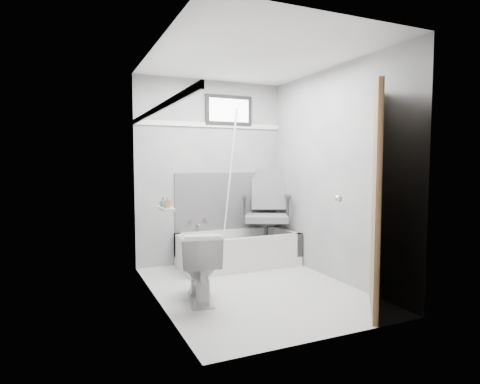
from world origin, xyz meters
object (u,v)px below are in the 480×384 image
soap_bottle_b (163,202)px  door (425,202)px  bathtub (238,250)px  office_chair (266,211)px  soap_bottle_a (167,202)px  toilet (200,266)px

soap_bottle_b → door: bearing=-34.1°
bathtub → office_chair: (0.42, 0.03, 0.47)m
office_chair → door: size_ratio=0.56×
soap_bottle_a → bathtub: bearing=42.0°
toilet → door: 2.10m
toilet → soap_bottle_b: (-0.32, 0.11, 0.62)m
bathtub → soap_bottle_b: 1.66m
door → bathtub: bearing=108.7°
door → soap_bottle_a: size_ratio=18.59×
office_chair → soap_bottle_a: office_chair is taller
toilet → bathtub: bearing=-117.0°
door → soap_bottle_b: 2.32m
door → soap_bottle_b: (-1.92, 1.30, -0.04)m
soap_bottle_b → soap_bottle_a: bearing=-90.0°
office_chair → toilet: (-1.27, -1.04, -0.35)m
toilet → soap_bottle_a: size_ratio=6.36×
office_chair → soap_bottle_a: size_ratio=10.45×
bathtub → soap_bottle_b: soap_bottle_b is taller
soap_bottle_a → soap_bottle_b: (0.00, 0.14, -0.01)m
bathtub → toilet: toilet is taller
bathtub → door: door is taller
door → soap_bottle_b: bearing=145.9°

